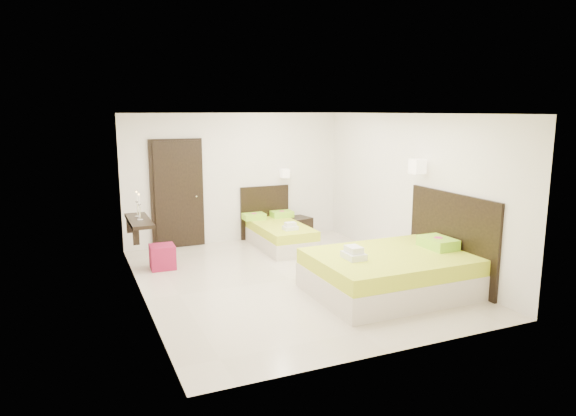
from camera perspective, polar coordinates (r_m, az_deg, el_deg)
name	(u,v)px	position (r m, az deg, el deg)	size (l,w,h in m)	color
floor	(290,280)	(8.24, 0.19, -7.95)	(5.50, 5.50, 0.00)	beige
bed_single	(279,233)	(10.13, -1.03, -2.78)	(1.06, 1.76, 1.45)	beige
bed_double	(394,270)	(7.76, 11.71, -6.81)	(2.27, 1.93, 1.87)	beige
nightstand	(297,228)	(10.74, 1.03, -2.24)	(0.51, 0.45, 0.45)	black
ottoman	(163,257)	(9.00, -13.77, -5.29)	(0.41, 0.41, 0.41)	maroon
door	(177,194)	(10.16, -12.20, 1.50)	(1.02, 0.15, 2.14)	black
console_shelf	(139,221)	(9.00, -16.28, -1.39)	(0.35, 1.20, 0.78)	black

